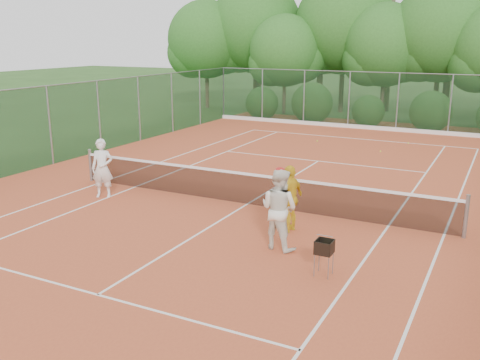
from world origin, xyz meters
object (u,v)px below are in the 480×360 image
(player_white, at_px, (102,168))
(player_center_grp, at_px, (279,209))
(player_yellow, at_px, (290,198))
(ball_hopper, at_px, (324,248))

(player_white, relative_size, player_center_grp, 0.93)
(player_yellow, bearing_deg, player_white, -81.69)
(player_center_grp, relative_size, player_yellow, 1.14)
(player_white, bearing_deg, ball_hopper, -41.35)
(player_center_grp, bearing_deg, ball_hopper, -33.97)
(player_center_grp, height_order, ball_hopper, player_center_grp)
(player_white, relative_size, ball_hopper, 2.35)
(player_center_grp, height_order, player_yellow, player_center_grp)
(player_center_grp, distance_m, player_yellow, 1.21)
(ball_hopper, bearing_deg, player_center_grp, 131.04)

